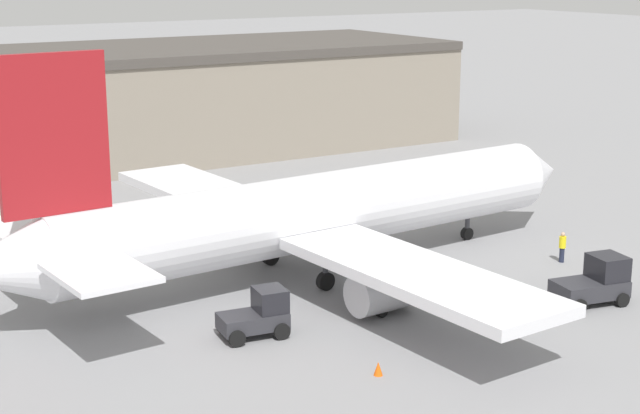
# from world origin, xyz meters

# --- Properties ---
(ground_plane) EXTENTS (400.00, 400.00, 0.00)m
(ground_plane) POSITION_xyz_m (0.00, 0.00, 0.00)
(ground_plane) COLOR gray
(terminal_building) EXTENTS (73.42, 17.88, 8.65)m
(terminal_building) POSITION_xyz_m (-6.69, 34.56, 4.33)
(terminal_building) COLOR gray
(terminal_building) RESTS_ON ground_plane
(airplane) EXTENTS (35.90, 32.68, 11.84)m
(airplane) POSITION_xyz_m (-0.98, -0.07, 3.18)
(airplane) COLOR white
(airplane) RESTS_ON ground_plane
(ground_crew_worker) EXTENTS (0.36, 0.36, 1.64)m
(ground_crew_worker) POSITION_xyz_m (11.75, -5.21, 0.87)
(ground_crew_worker) COLOR #1E2338
(ground_crew_worker) RESTS_ON ground_plane
(baggage_tug) EXTENTS (3.60, 2.61, 2.22)m
(baggage_tug) POSITION_xyz_m (8.50, -10.58, 1.02)
(baggage_tug) COLOR #2D2D33
(baggage_tug) RESTS_ON ground_plane
(belt_loader_truck) EXTENTS (3.45, 2.68, 2.48)m
(belt_loader_truck) POSITION_xyz_m (-0.03, -5.81, 1.14)
(belt_loader_truck) COLOR silver
(belt_loader_truck) RESTS_ON ground_plane
(pushback_tug) EXTENTS (3.01, 2.17, 2.03)m
(pushback_tug) POSITION_xyz_m (-6.77, -6.12, 0.94)
(pushback_tug) COLOR #2D2D33
(pushback_tug) RESTS_ON ground_plane
(safety_cone_near) EXTENTS (0.36, 0.36, 0.55)m
(safety_cone_near) POSITION_xyz_m (-4.77, -12.13, 0.28)
(safety_cone_near) COLOR #EF590F
(safety_cone_near) RESTS_ON ground_plane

